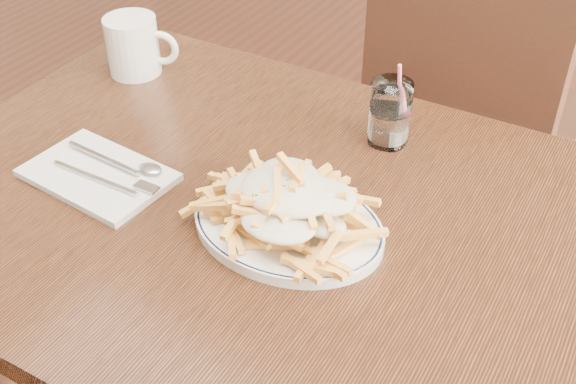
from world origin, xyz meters
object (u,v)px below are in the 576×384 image
Objects in this scene: coffee_mug at (134,46)px; table at (285,251)px; chair_far at (473,99)px; loaded_fries at (288,198)px; water_glass at (390,117)px; fries_plate at (288,226)px.

table is at bearing -26.24° from coffee_mug.
loaded_fries is at bearing -92.24° from chair_far.
water_glass is (-0.00, -0.54, 0.24)m from chair_far.
water_glass reaches higher than table.
table is at bearing -102.87° from water_glass.
table is 8.08× the size of water_glass.
fries_plate reaches higher than table.
fries_plate is 1.04× the size of loaded_fries.
water_glass reaches higher than loaded_fries.
coffee_mug is at bearing -177.94° from water_glass.
chair_far is 0.86m from loaded_fries.
coffee_mug is at bearing 151.57° from fries_plate.
table is 0.28m from water_glass.
water_glass is at bearing 83.86° from fries_plate.
coffee_mug is (-0.49, 0.26, 0.05)m from fries_plate.
fries_plate is 0.55m from coffee_mug.
loaded_fries is at bearing -96.14° from water_glass.
table is 0.15m from loaded_fries.
chair_far is 3.32× the size of fries_plate.
coffee_mug is (-0.49, 0.26, -0.00)m from loaded_fries.
coffee_mug is at bearing -132.97° from chair_far.
loaded_fries is (0.03, -0.04, 0.14)m from table.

